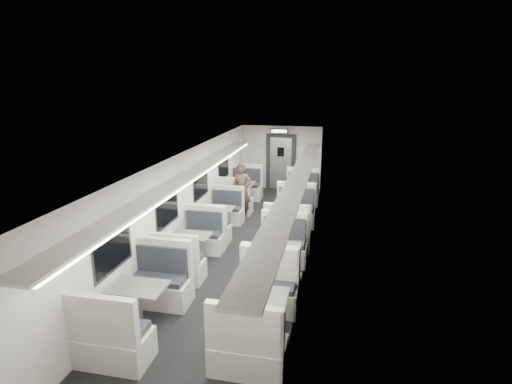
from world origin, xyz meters
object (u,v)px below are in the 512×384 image
at_px(exit_sign, 279,131).
at_px(passenger, 242,191).
at_px(booth_left_d, 139,307).
at_px(booth_right_c, 278,262).
at_px(booth_left_a, 240,194).
at_px(booth_left_c, 192,249).
at_px(vestibule_door, 281,162).
at_px(booth_right_d, 259,315).
at_px(booth_right_b, 292,222).
at_px(booth_left_b, 219,219).
at_px(booth_right_a, 300,200).

bearing_deg(exit_sign, passenger, -102.07).
relative_size(booth_left_d, booth_right_c, 1.03).
xyz_separation_m(booth_left_a, booth_left_c, (0.00, -4.50, -0.03)).
bearing_deg(booth_right_c, vestibule_door, 97.97).
relative_size(booth_left_c, vestibule_door, 0.98).
bearing_deg(booth_right_d, vestibule_door, 96.27).
bearing_deg(booth_right_b, booth_right_c, -90.00).
relative_size(booth_left_b, booth_left_c, 0.97).
relative_size(booth_right_a, passenger, 1.32).
xyz_separation_m(booth_right_b, exit_sign, (-1.00, 4.18, 1.87)).
relative_size(booth_left_d, exit_sign, 3.66).
height_order(booth_left_b, booth_left_d, booth_left_d).
relative_size(booth_left_c, passenger, 1.21).
height_order(booth_left_c, exit_sign, exit_sign).
height_order(booth_left_a, booth_left_b, booth_left_a).
bearing_deg(booth_right_c, passenger, 114.64).
distance_m(booth_left_d, exit_sign, 9.08).
height_order(booth_left_b, booth_right_a, booth_right_a).
bearing_deg(vestibule_door, booth_left_b, -101.87).
xyz_separation_m(booth_left_d, booth_right_b, (2.00, 4.64, 0.00)).
relative_size(booth_right_b, booth_right_d, 1.04).
height_order(booth_left_c, booth_right_b, booth_right_b).
distance_m(booth_left_b, passenger, 1.36).
relative_size(booth_left_b, booth_right_a, 0.89).
height_order(booth_right_a, vestibule_door, vestibule_door).
bearing_deg(booth_right_b, booth_left_b, -177.51).
bearing_deg(booth_left_c, booth_right_c, -8.80).
bearing_deg(booth_left_b, booth_right_b, 2.49).
bearing_deg(booth_left_d, booth_left_c, 90.00).
distance_m(booth_right_b, exit_sign, 4.69).
bearing_deg(booth_right_a, booth_right_b, -90.00).
distance_m(booth_right_c, vestibule_door, 7.24).
height_order(booth_right_c, passenger, passenger).
bearing_deg(booth_left_d, booth_left_a, 90.00).
distance_m(booth_left_a, booth_right_d, 7.06).
bearing_deg(exit_sign, booth_right_a, -64.54).
distance_m(booth_left_b, vestibule_door, 4.91).
height_order(booth_left_b, booth_left_c, booth_left_c).
bearing_deg(booth_left_a, passenger, -73.88).
height_order(booth_left_a, passenger, passenger).
bearing_deg(booth_left_d, passenger, 86.55).
distance_m(booth_right_a, exit_sign, 2.99).
bearing_deg(booth_left_a, vestibule_door, 66.79).
xyz_separation_m(booth_right_a, booth_right_c, (0.00, -4.55, -0.01)).
xyz_separation_m(booth_left_a, booth_right_d, (2.00, -6.77, -0.01)).
relative_size(booth_left_a, passenger, 1.32).
xyz_separation_m(booth_left_d, booth_right_a, (2.00, 6.73, -0.00)).
relative_size(booth_left_a, booth_left_b, 1.12).
distance_m(booth_right_a, booth_right_c, 4.55).
distance_m(passenger, exit_sign, 3.43).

